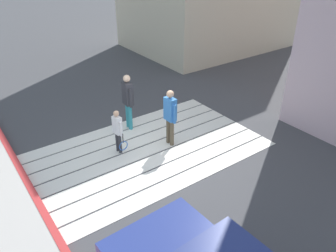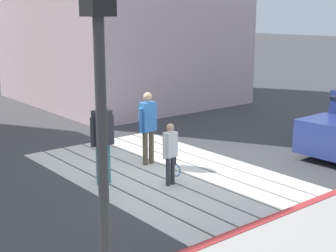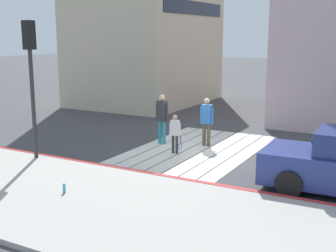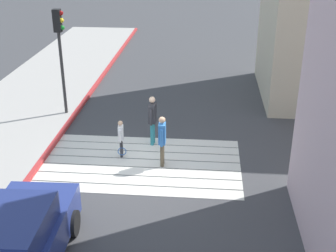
# 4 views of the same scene
# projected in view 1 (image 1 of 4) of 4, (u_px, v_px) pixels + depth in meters

# --- Properties ---
(ground_plane) EXTENTS (120.00, 120.00, 0.00)m
(ground_plane) POSITION_uv_depth(u_px,v_px,m) (149.00, 150.00, 9.50)
(ground_plane) COLOR #424244
(crosswalk_stripes) EXTENTS (6.40, 3.80, 0.01)m
(crosswalk_stripes) POSITION_uv_depth(u_px,v_px,m) (149.00, 150.00, 9.50)
(crosswalk_stripes) COLOR silver
(crosswalk_stripes) RESTS_ON ground
(curb_painted) EXTENTS (0.16, 40.00, 0.13)m
(curb_painted) POSITION_uv_depth(u_px,v_px,m) (32.00, 193.00, 7.81)
(curb_painted) COLOR #BC3333
(curb_painted) RESTS_ON ground
(pedestrian_adult_lead) EXTENTS (0.26, 0.52, 1.78)m
(pedestrian_adult_lead) POSITION_uv_depth(u_px,v_px,m) (128.00, 98.00, 10.10)
(pedestrian_adult_lead) COLOR teal
(pedestrian_adult_lead) RESTS_ON ground
(pedestrian_adult_trailing) EXTENTS (0.22, 0.50, 1.69)m
(pedestrian_adult_trailing) POSITION_uv_depth(u_px,v_px,m) (170.00, 114.00, 9.31)
(pedestrian_adult_trailing) COLOR brown
(pedestrian_adult_trailing) RESTS_ON ground
(pedestrian_child_with_racket) EXTENTS (0.29, 0.40, 1.29)m
(pedestrian_child_with_racket) POSITION_uv_depth(u_px,v_px,m) (118.00, 130.00, 9.06)
(pedestrian_child_with_racket) COLOR #333338
(pedestrian_child_with_racket) RESTS_ON ground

